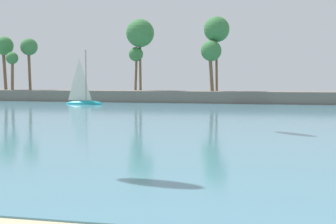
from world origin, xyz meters
TOP-DOWN VIEW (x-y plane):
  - sea at (0.00, 59.14)m, footprint 220.00×104.01m
  - palm_headland at (1.54, 71.20)m, footprint 99.81×6.79m
  - sailboat_near_shore at (-23.58, 62.05)m, footprint 5.71×1.73m

SIDE VIEW (x-z plane):
  - sea at x=0.00m, z-range 0.00..0.06m
  - sailboat_near_shore at x=-23.58m, z-range -3.33..4.94m
  - palm_headland at x=1.54m, z-range -2.92..10.20m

